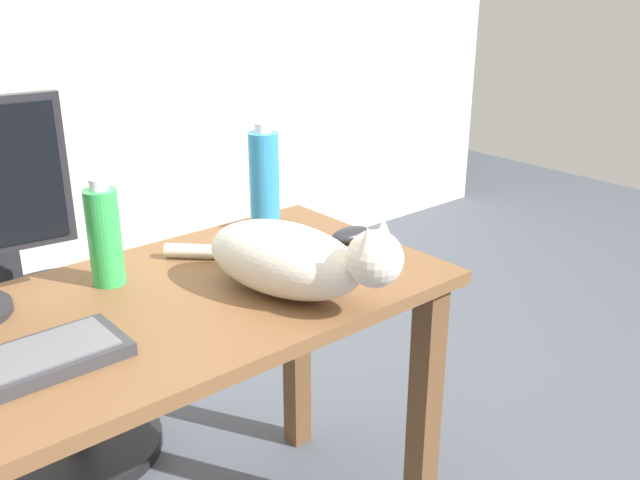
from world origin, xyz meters
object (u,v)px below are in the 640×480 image
object	(u,v)px
computer_mouse	(350,234)
water_bottle	(264,180)
cat	(293,259)
office_chair	(48,342)
spray_bottle	(104,236)

from	to	relation	value
computer_mouse	water_bottle	size ratio (longest dim) A/B	0.40
computer_mouse	cat	bearing A→B (deg)	-153.66
office_chair	spray_bottle	xyz separation A→B (m)	(0.00, -0.47, 0.45)
office_chair	computer_mouse	distance (m)	0.92
office_chair	water_bottle	xyz separation A→B (m)	(0.46, -0.41, 0.47)
computer_mouse	spray_bottle	size ratio (longest dim) A/B	0.47
cat	spray_bottle	bearing A→B (deg)	131.10
office_chair	water_bottle	distance (m)	0.78
cat	water_bottle	distance (m)	0.42
office_chair	water_bottle	size ratio (longest dim) A/B	3.35
water_bottle	spray_bottle	bearing A→B (deg)	-172.27
cat	spray_bottle	world-z (taller)	spray_bottle
computer_mouse	water_bottle	bearing A→B (deg)	114.47
computer_mouse	spray_bottle	bearing A→B (deg)	164.51
cat	computer_mouse	world-z (taller)	cat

